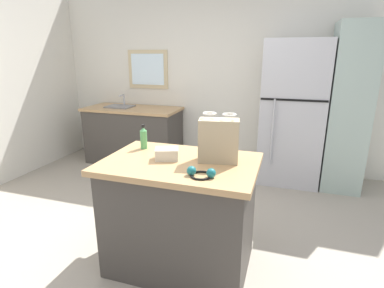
# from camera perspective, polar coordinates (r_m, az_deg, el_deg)

# --- Properties ---
(ground) EXTENTS (6.48, 6.48, 0.00)m
(ground) POSITION_cam_1_polar(r_m,az_deg,el_deg) (2.95, -4.77, -18.58)
(ground) COLOR #9E9384
(back_wall) EXTENTS (5.40, 0.13, 2.73)m
(back_wall) POSITION_cam_1_polar(r_m,az_deg,el_deg) (4.69, 5.99, 12.47)
(back_wall) COLOR silver
(back_wall) RESTS_ON ground
(kitchen_island) EXTENTS (1.17, 0.80, 0.92)m
(kitchen_island) POSITION_cam_1_polar(r_m,az_deg,el_deg) (2.49, -2.18, -13.11)
(kitchen_island) COLOR #423D38
(kitchen_island) RESTS_ON ground
(refrigerator) EXTENTS (0.80, 0.70, 1.88)m
(refrigerator) POSITION_cam_1_polar(r_m,az_deg,el_deg) (4.23, 18.38, 5.48)
(refrigerator) COLOR #B7B7BC
(refrigerator) RESTS_ON ground
(tall_cabinet) EXTENTS (0.47, 0.63, 2.07)m
(tall_cabinet) POSITION_cam_1_polar(r_m,az_deg,el_deg) (4.27, 27.32, 5.88)
(tall_cabinet) COLOR #9EB2A8
(tall_cabinet) RESTS_ON ground
(sink_counter) EXTENTS (1.49, 0.69, 1.08)m
(sink_counter) POSITION_cam_1_polar(r_m,az_deg,el_deg) (4.94, -11.00, 1.76)
(sink_counter) COLOR #423D38
(sink_counter) RESTS_ON ground
(shopping_bag) EXTENTS (0.32, 0.20, 0.37)m
(shopping_bag) POSITION_cam_1_polar(r_m,az_deg,el_deg) (2.25, 5.06, 0.71)
(shopping_bag) COLOR tan
(shopping_bag) RESTS_ON kitchen_island
(small_box) EXTENTS (0.21, 0.18, 0.09)m
(small_box) POSITION_cam_1_polar(r_m,az_deg,el_deg) (2.33, -4.78, -1.88)
(small_box) COLOR beige
(small_box) RESTS_ON kitchen_island
(bottle) EXTENTS (0.06, 0.06, 0.21)m
(bottle) POSITION_cam_1_polar(r_m,az_deg,el_deg) (2.61, -9.13, 1.15)
(bottle) COLOR #4C9956
(bottle) RESTS_ON kitchen_island
(ear_defenders) EXTENTS (0.20, 0.15, 0.06)m
(ear_defenders) POSITION_cam_1_polar(r_m,az_deg,el_deg) (2.01, 1.75, -5.54)
(ear_defenders) COLOR black
(ear_defenders) RESTS_ON kitchen_island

